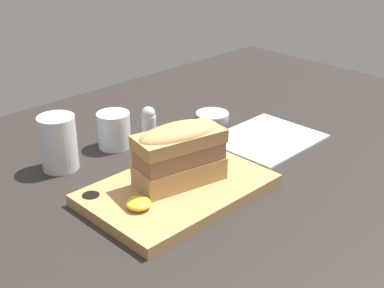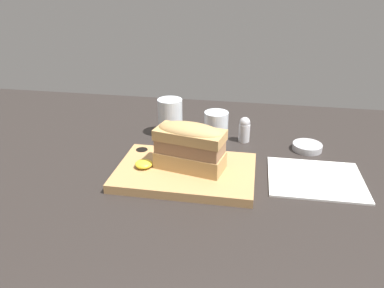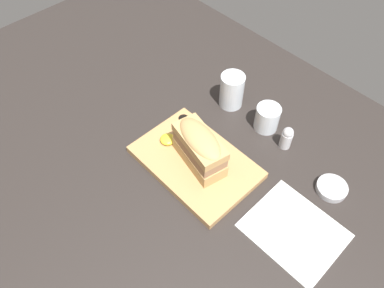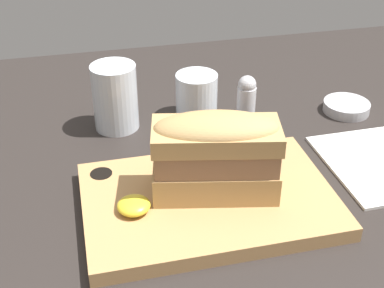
# 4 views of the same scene
# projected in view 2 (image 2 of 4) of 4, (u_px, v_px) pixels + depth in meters

# --- Properties ---
(dining_table) EXTENTS (1.65, 1.12, 0.02)m
(dining_table) POSITION_uv_depth(u_px,v_px,m) (168.00, 191.00, 0.76)
(dining_table) COLOR #282321
(dining_table) RESTS_ON ground
(serving_board) EXTENTS (0.29, 0.19, 0.02)m
(serving_board) POSITION_uv_depth(u_px,v_px,m) (185.00, 172.00, 0.79)
(serving_board) COLOR tan
(serving_board) RESTS_ON dining_table
(sandwich) EXTENTS (0.15, 0.09, 0.10)m
(sandwich) POSITION_uv_depth(u_px,v_px,m) (190.00, 145.00, 0.77)
(sandwich) COLOR tan
(sandwich) RESTS_ON serving_board
(mustard_dollop) EXTENTS (0.04, 0.04, 0.01)m
(mustard_dollop) POSITION_uv_depth(u_px,v_px,m) (144.00, 164.00, 0.79)
(mustard_dollop) COLOR yellow
(mustard_dollop) RESTS_ON serving_board
(water_glass) EXTENTS (0.06, 0.06, 0.10)m
(water_glass) POSITION_uv_depth(u_px,v_px,m) (170.00, 119.00, 0.98)
(water_glass) COLOR silver
(water_glass) RESTS_ON dining_table
(wine_glass) EXTENTS (0.06, 0.06, 0.07)m
(wine_glass) POSITION_uv_depth(u_px,v_px,m) (216.00, 125.00, 0.97)
(wine_glass) COLOR silver
(wine_glass) RESTS_ON dining_table
(napkin) EXTENTS (0.20, 0.17, 0.00)m
(napkin) POSITION_uv_depth(u_px,v_px,m) (315.00, 179.00, 0.78)
(napkin) COLOR white
(napkin) RESTS_ON dining_table
(salt_shaker) EXTENTS (0.03, 0.03, 0.06)m
(salt_shaker) POSITION_uv_depth(u_px,v_px,m) (244.00, 129.00, 0.95)
(salt_shaker) COLOR silver
(salt_shaker) RESTS_ON dining_table
(condiment_dish) EXTENTS (0.07, 0.07, 0.02)m
(condiment_dish) POSITION_uv_depth(u_px,v_px,m) (307.00, 147.00, 0.91)
(condiment_dish) COLOR #B2B2B7
(condiment_dish) RESTS_ON dining_table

